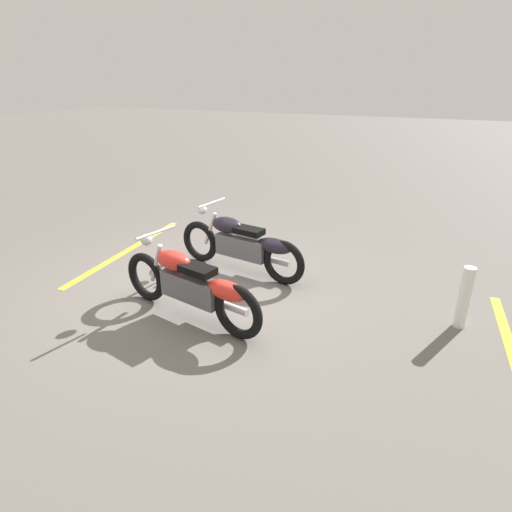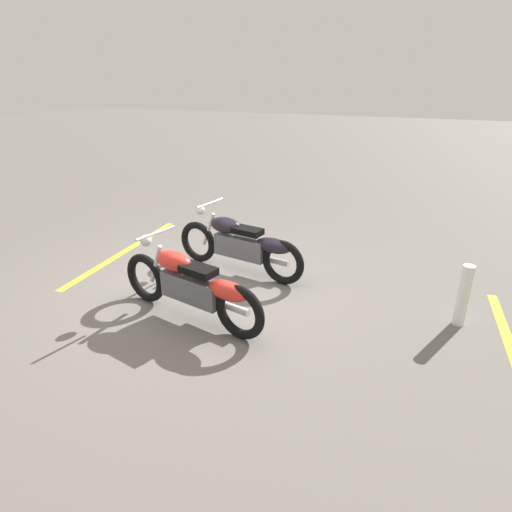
# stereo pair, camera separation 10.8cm
# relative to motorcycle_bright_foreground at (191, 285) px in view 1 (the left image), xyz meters

# --- Properties ---
(ground_plane) EXTENTS (60.00, 60.00, 0.00)m
(ground_plane) POSITION_rel_motorcycle_bright_foreground_xyz_m (-0.38, 0.75, -0.46)
(ground_plane) COLOR #66605B
(motorcycle_bright_foreground) EXTENTS (2.21, 0.70, 1.04)m
(motorcycle_bright_foreground) POSITION_rel_motorcycle_bright_foreground_xyz_m (0.00, 0.00, 0.00)
(motorcycle_bright_foreground) COLOR black
(motorcycle_bright_foreground) RESTS_ON ground
(motorcycle_dark_foreground) EXTENTS (2.22, 0.63, 1.04)m
(motorcycle_dark_foreground) POSITION_rel_motorcycle_bright_foreground_xyz_m (-0.05, 1.48, 0.00)
(motorcycle_dark_foreground) COLOR black
(motorcycle_dark_foreground) RESTS_ON ground
(bollard_post) EXTENTS (0.14, 0.14, 0.78)m
(bollard_post) POSITION_rel_motorcycle_bright_foreground_xyz_m (3.02, 1.20, -0.07)
(bollard_post) COLOR white
(bollard_post) RESTS_ON ground
(parking_stripe_near) EXTENTS (0.40, 3.20, 0.01)m
(parking_stripe_near) POSITION_rel_motorcycle_bright_foreground_xyz_m (-2.27, 1.45, -0.46)
(parking_stripe_near) COLOR yellow
(parking_stripe_near) RESTS_ON ground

